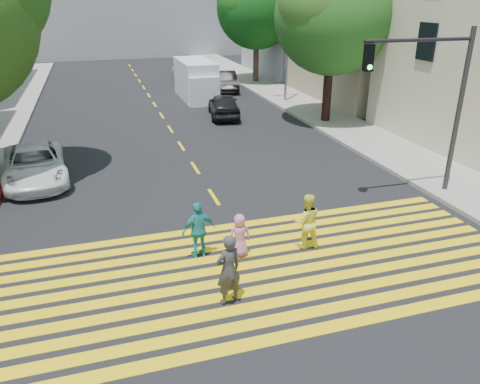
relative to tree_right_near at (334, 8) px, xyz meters
name	(u,v)px	position (x,y,z in m)	size (l,w,h in m)	color
ground	(279,299)	(-8.16, -13.92, -5.67)	(120.00, 120.00, 0.00)	black
sidewalk_left	(7,109)	(-16.66, 8.08, -5.60)	(3.00, 40.00, 0.15)	gray
sidewalk_right	(322,116)	(0.34, 1.08, -5.60)	(3.00, 60.00, 0.15)	gray
crosswalk	(260,269)	(-8.16, -12.65, -5.67)	(13.40, 5.30, 0.01)	yellow
lane_line	(152,100)	(-8.16, 8.58, -5.67)	(0.12, 34.40, 0.01)	yellow
building_right_tan	(393,17)	(6.84, 5.08, -0.67)	(10.00, 10.00, 10.00)	tan
building_right_grey	(316,11)	(6.84, 16.08, -0.67)	(10.00, 10.00, 10.00)	gray
tree_right_near	(334,8)	(0.00, 0.00, 0.00)	(7.21, 7.06, 8.38)	black
tree_right_far	(257,4)	(0.39, 12.51, 0.01)	(6.72, 6.35, 8.41)	#412B21
pedestrian_man	(228,270)	(-9.27, -13.67, -4.84)	(0.61, 0.40, 1.66)	#343537
pedestrian_woman	(306,221)	(-6.63, -11.92, -4.90)	(0.75, 0.58, 1.54)	yellow
pedestrian_child	(240,236)	(-8.45, -11.84, -5.08)	(0.58, 0.37, 1.18)	#C66EA6
pedestrian_extra	(199,230)	(-9.45, -11.55, -4.91)	(0.90, 0.37, 1.53)	teal
white_sedan	(35,165)	(-13.98, -4.58, -5.04)	(2.09, 4.53, 1.26)	white
dark_car_near	(224,105)	(-4.88, 2.74, -5.01)	(1.55, 3.86, 1.31)	black
silver_car	(184,70)	(-4.52, 16.15, -4.99)	(1.90, 4.68, 1.36)	#A7ACB0
dark_car_parked	(226,81)	(-2.68, 10.14, -5.02)	(1.38, 3.96, 1.30)	black
white_van	(197,81)	(-5.28, 7.92, -4.52)	(1.96, 5.15, 2.43)	white
traffic_signal	(435,92)	(-1.47, -9.85, -2.15)	(3.71, 0.33, 5.43)	#2F2F32
street_lamp	(285,22)	(-0.38, 5.21, -0.87)	(1.89, 0.35, 8.36)	slate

